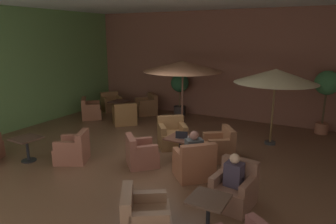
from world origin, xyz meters
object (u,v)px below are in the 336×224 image
at_px(armchair_mid_center_south, 147,107).
at_px(cafe_table_front_right, 208,207).
at_px(armchair_front_left_north, 141,154).
at_px(armchair_mid_center_west, 111,104).
at_px(armchair_front_left_east, 194,165).
at_px(potted_tree_left_corner, 180,88).
at_px(iced_drink_cup, 178,134).
at_px(patio_umbrella_center_beige, 183,66).
at_px(armchair_mid_center_east, 125,116).
at_px(cafe_table_rear_right, 27,144).
at_px(potted_tree_mid_left, 327,88).
at_px(armchair_front_left_west, 172,136).
at_px(cafe_table_front_left, 180,142).
at_px(cafe_table_mid_center, 120,105).
at_px(armchair_mid_center_north, 91,111).
at_px(armchair_front_right_east, 144,219).
at_px(armchair_front_left_south, 219,147).
at_px(open_laptop, 182,136).
at_px(patron_by_window, 194,147).
at_px(armchair_front_right_north, 234,190).
at_px(patio_umbrella_tall_red, 276,76).
at_px(armchair_rear_right_east, 73,150).
at_px(patron_blue_shirt, 234,172).

bearing_deg(armchair_mid_center_south, cafe_table_front_right, -50.47).
relative_size(armchair_front_left_north, armchair_mid_center_west, 1.00).
distance_m(armchair_front_left_east, potted_tree_left_corner, 5.68).
bearing_deg(iced_drink_cup, patio_umbrella_center_beige, 113.49).
xyz_separation_m(armchair_mid_center_east, cafe_table_rear_right, (-0.18, -3.95, 0.15)).
relative_size(armchair_mid_center_west, potted_tree_mid_left, 0.50).
distance_m(armchair_front_left_east, armchair_front_left_west, 2.09).
relative_size(armchair_mid_center_east, potted_tree_left_corner, 0.64).
distance_m(cafe_table_front_left, cafe_table_mid_center, 4.96).
relative_size(cafe_table_front_right, armchair_mid_center_north, 0.58).
bearing_deg(armchair_front_right_east, cafe_table_mid_center, 130.04).
distance_m(armchair_front_left_north, armchair_mid_center_west, 5.98).
xyz_separation_m(cafe_table_mid_center, armchair_mid_center_north, (-0.85, -0.74, -0.16)).
distance_m(armchair_front_left_north, armchair_mid_center_south, 5.14).
height_order(armchair_front_left_south, open_laptop, armchair_front_left_south).
height_order(armchair_mid_center_east, patron_by_window, patron_by_window).
relative_size(armchair_front_left_east, armchair_front_right_north, 1.28).
bearing_deg(armchair_mid_center_east, armchair_front_left_south, -19.28).
bearing_deg(patio_umbrella_tall_red, armchair_front_right_east, -100.21).
bearing_deg(cafe_table_mid_center, armchair_rear_right_east, -68.12).
height_order(cafe_table_mid_center, armchair_rear_right_east, armchair_rear_right_east).
bearing_deg(cafe_table_rear_right, armchair_mid_center_north, 110.31).
relative_size(armchair_front_left_north, armchair_mid_center_east, 0.97).
relative_size(cafe_table_front_left, armchair_mid_center_south, 0.61).
xyz_separation_m(armchair_front_left_south, cafe_table_mid_center, (-4.93, 2.22, 0.15)).
bearing_deg(cafe_table_rear_right, armchair_mid_center_east, 87.32).
relative_size(armchair_rear_right_east, patron_by_window, 1.46).
xyz_separation_m(armchair_rear_right_east, patron_blue_shirt, (4.25, -0.12, 0.39)).
distance_m(armchair_front_left_north, open_laptop, 1.13).
distance_m(armchair_mid_center_north, potted_tree_mid_left, 8.45).
xyz_separation_m(armchair_front_right_east, armchair_mid_center_south, (-4.21, 6.74, 0.01)).
distance_m(potted_tree_mid_left, patron_blue_shirt, 5.94).
relative_size(armchair_mid_center_east, patron_by_window, 1.56).
relative_size(cafe_table_front_left, patio_umbrella_tall_red, 0.29).
xyz_separation_m(armchair_mid_center_south, patron_by_window, (4.06, -4.40, 0.41)).
bearing_deg(patron_by_window, patron_blue_shirt, -33.71).
bearing_deg(cafe_table_mid_center, armchair_front_right_north, -35.63).
bearing_deg(armchair_mid_center_north, open_laptop, -22.91).
distance_m(cafe_table_front_left, patron_by_window, 1.03).
bearing_deg(armchair_front_left_east, armchair_mid_center_east, 145.09).
distance_m(armchair_front_left_south, armchair_mid_center_east, 4.37).
distance_m(armchair_front_right_east, cafe_table_mid_center, 7.67).
xyz_separation_m(cafe_table_rear_right, potted_tree_left_corner, (1.40, 6.05, 0.64)).
bearing_deg(patio_umbrella_center_beige, armchair_mid_center_south, 151.33).
height_order(armchair_rear_right_east, iced_drink_cup, armchair_rear_right_east).
xyz_separation_m(armchair_front_right_east, potted_tree_left_corner, (-2.91, 7.20, 0.81)).
height_order(armchair_rear_right_east, potted_tree_left_corner, potted_tree_left_corner).
bearing_deg(armchair_mid_center_north, armchair_mid_center_south, 45.77).
bearing_deg(iced_drink_cup, cafe_table_rear_right, -149.75).
distance_m(patio_umbrella_center_beige, patron_blue_shirt, 5.18).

